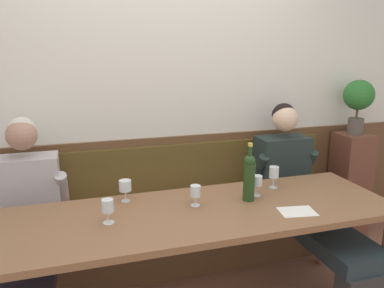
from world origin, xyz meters
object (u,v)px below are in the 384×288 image
at_px(wine_bottle_clear_water, 249,176).
at_px(dining_table, 196,223).
at_px(wine_glass_near_bucket, 108,207).
at_px(person_center_right_seat, 302,194).
at_px(wine_glass_right_end, 195,192).
at_px(wine_glass_by_bottle, 125,187).
at_px(potted_plant, 358,99).
at_px(wine_glass_center_rear, 274,173).
at_px(wall_bench, 171,232).
at_px(person_center_left_seat, 25,231).
at_px(wine_glass_left_end, 257,182).

bearing_deg(wine_bottle_clear_water, dining_table, -171.01).
bearing_deg(dining_table, wine_glass_near_bucket, -178.51).
xyz_separation_m(person_center_right_seat, wine_bottle_clear_water, (-0.57, -0.26, 0.29)).
distance_m(person_center_right_seat, wine_glass_right_end, 0.98).
xyz_separation_m(dining_table, wine_glass_right_end, (0.02, 0.07, 0.17)).
distance_m(wine_bottle_clear_water, wine_glass_by_bottle, 0.78).
relative_size(wine_glass_by_bottle, potted_plant, 0.29).
xyz_separation_m(wine_glass_by_bottle, wine_glass_near_bucket, (-0.13, -0.28, -0.00)).
height_order(wine_bottle_clear_water, wine_glass_center_rear, wine_bottle_clear_water).
height_order(wall_bench, person_center_left_seat, person_center_left_seat).
xyz_separation_m(wine_bottle_clear_water, potted_plant, (1.31, 0.63, 0.36)).
bearing_deg(dining_table, wine_glass_by_bottle, 144.52).
height_order(wine_glass_by_bottle, wine_glass_near_bucket, wine_glass_near_bucket).
height_order(wine_bottle_clear_water, potted_plant, potted_plant).
bearing_deg(person_center_right_seat, wine_bottle_clear_water, -155.51).
xyz_separation_m(wall_bench, wine_glass_left_end, (0.46, -0.54, 0.56)).
bearing_deg(person_center_right_seat, wine_glass_right_end, -165.14).
distance_m(dining_table, potted_plant, 1.91).
xyz_separation_m(person_center_right_seat, potted_plant, (0.74, 0.37, 0.64)).
bearing_deg(potted_plant, wine_glass_center_rear, -155.60).
relative_size(wine_glass_right_end, potted_plant, 0.28).
distance_m(wine_glass_left_end, wine_glass_center_rear, 0.20).
relative_size(dining_table, wine_glass_center_rear, 16.24).
bearing_deg(wine_bottle_clear_water, wine_glass_by_bottle, 164.27).
relative_size(dining_table, wine_glass_near_bucket, 17.66).
height_order(person_center_right_seat, potted_plant, potted_plant).
bearing_deg(wine_glass_by_bottle, person_center_left_seat, 176.50).
relative_size(wine_bottle_clear_water, wine_glass_by_bottle, 2.71).
height_order(dining_table, wine_glass_center_rear, wine_glass_center_rear).
bearing_deg(wine_glass_by_bottle, person_center_right_seat, 2.13).
bearing_deg(wine_glass_by_bottle, wall_bench, 45.18).
xyz_separation_m(dining_table, wine_glass_by_bottle, (-0.38, 0.27, 0.17)).
bearing_deg(potted_plant, wine_bottle_clear_water, -154.38).
bearing_deg(wine_glass_by_bottle, wine_glass_right_end, -25.92).
xyz_separation_m(wall_bench, wine_glass_right_end, (0.02, -0.58, 0.55)).
bearing_deg(potted_plant, wine_glass_near_bucket, -162.29).
distance_m(person_center_left_seat, wine_glass_near_bucket, 0.62).
bearing_deg(dining_table, wine_glass_left_end, 13.91).
bearing_deg(person_center_right_seat, wine_glass_left_end, -157.07).
bearing_deg(wine_glass_by_bottle, dining_table, -35.48).
height_order(wine_glass_right_end, wine_glass_center_rear, wine_glass_center_rear).
distance_m(wine_bottle_clear_water, wine_glass_left_end, 0.12).
bearing_deg(wall_bench, potted_plant, 1.18).
bearing_deg(potted_plant, dining_table, -157.78).
relative_size(wall_bench, wine_glass_right_end, 21.16).
height_order(wall_bench, wine_glass_near_bucket, wall_bench).
xyz_separation_m(wine_glass_by_bottle, wine_glass_center_rear, (1.01, -0.06, 0.01)).
bearing_deg(wine_glass_center_rear, potted_plant, 24.40).
bearing_deg(wine_glass_left_end, wine_glass_center_rear, 28.99).
xyz_separation_m(wine_bottle_clear_water, wine_glass_by_bottle, (-0.75, 0.21, -0.07)).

